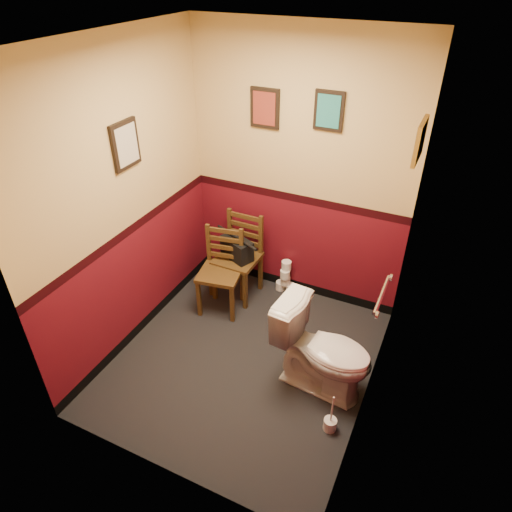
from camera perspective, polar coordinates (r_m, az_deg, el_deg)
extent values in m
cube|color=black|center=(4.31, -1.45, -12.81)|extent=(2.20, 2.40, 0.00)
cube|color=silver|center=(2.99, -2.26, 25.45)|extent=(2.20, 2.40, 0.00)
cube|color=#5A0D17|center=(4.44, 5.31, 9.98)|extent=(2.20, 0.00, 2.70)
cube|color=#5A0D17|center=(2.66, -13.62, -9.52)|extent=(2.20, 0.00, 2.70)
cube|color=#5A0D17|center=(4.02, -16.00, 6.08)|extent=(0.00, 2.40, 2.70)
cube|color=#5A0D17|center=(3.19, 16.18, -1.73)|extent=(0.00, 2.40, 2.70)
cylinder|color=silver|center=(3.63, 15.45, -4.65)|extent=(0.03, 0.50, 0.03)
cylinder|color=silver|center=(3.43, 14.89, -7.12)|extent=(0.02, 0.06, 0.06)
cylinder|color=silver|center=(3.83, 16.53, -2.59)|extent=(0.02, 0.06, 0.06)
cube|color=black|center=(4.34, 1.12, 18.00)|extent=(0.28, 0.03, 0.36)
cube|color=maroon|center=(4.33, 1.02, 17.94)|extent=(0.22, 0.01, 0.30)
cube|color=black|center=(4.13, 9.11, 17.49)|extent=(0.26, 0.03, 0.34)
cube|color=#247473|center=(4.11, 9.03, 17.43)|extent=(0.20, 0.01, 0.28)
cube|color=black|center=(3.88, -16.02, 13.22)|extent=(0.03, 0.30, 0.38)
cube|color=#B9AB91|center=(3.87, -15.82, 13.19)|extent=(0.01, 0.24, 0.31)
cube|color=olive|center=(3.42, 19.82, 13.38)|extent=(0.03, 0.34, 0.28)
cube|color=#B9AB91|center=(3.42, 19.54, 13.45)|extent=(0.01, 0.28, 0.22)
imported|color=white|center=(3.86, 8.43, -11.64)|extent=(0.87, 0.54, 0.81)
cylinder|color=silver|center=(3.85, 9.23, -20.05)|extent=(0.10, 0.10, 0.10)
cylinder|color=silver|center=(3.71, 9.48, -18.47)|extent=(0.01, 0.01, 0.30)
cube|color=#523818|center=(4.60, -4.51, -2.17)|extent=(0.48, 0.48, 0.04)
cube|color=#523818|center=(4.66, -7.14, -5.24)|extent=(0.05, 0.05, 0.44)
cube|color=#523818|center=(4.91, -5.68, -2.76)|extent=(0.05, 0.05, 0.44)
cube|color=#523818|center=(4.56, -3.00, -6.00)|extent=(0.05, 0.05, 0.44)
cube|color=#523818|center=(4.82, -1.74, -3.41)|extent=(0.05, 0.05, 0.44)
cube|color=#523818|center=(4.67, -5.95, 1.61)|extent=(0.04, 0.04, 0.44)
cube|color=#523818|center=(4.57, -1.82, 1.01)|extent=(0.04, 0.04, 0.44)
cube|color=#523818|center=(4.68, -3.85, 0.05)|extent=(0.33, 0.08, 0.04)
cube|color=#523818|center=(4.63, -3.90, 1.06)|extent=(0.33, 0.08, 0.04)
cube|color=#523818|center=(4.58, -3.94, 2.08)|extent=(0.33, 0.08, 0.04)
cube|color=#523818|center=(4.53, -3.99, 3.13)|extent=(0.33, 0.08, 0.04)
cube|color=#523818|center=(4.77, -2.35, -0.34)|extent=(0.43, 0.43, 0.04)
cube|color=#523818|center=(4.85, -5.22, -3.13)|extent=(0.04, 0.04, 0.46)
cube|color=#523818|center=(5.10, -3.14, -0.92)|extent=(0.04, 0.04, 0.46)
cube|color=#523818|center=(4.70, -1.37, -4.33)|extent=(0.04, 0.04, 0.46)
cube|color=#523818|center=(4.97, 0.56, -1.98)|extent=(0.04, 0.04, 0.46)
cube|color=#523818|center=(4.86, -3.28, 3.54)|extent=(0.04, 0.04, 0.46)
cube|color=#523818|center=(4.72, 0.62, 2.56)|extent=(0.04, 0.04, 0.46)
cube|color=#523818|center=(4.85, -1.34, 1.77)|extent=(0.35, 0.03, 0.05)
cube|color=#523818|center=(4.80, -1.35, 2.80)|extent=(0.35, 0.03, 0.05)
cube|color=#523818|center=(4.75, -1.37, 3.85)|extent=(0.35, 0.03, 0.05)
cube|color=#523818|center=(4.70, -1.39, 4.92)|extent=(0.35, 0.03, 0.05)
cube|color=black|center=(4.70, -2.39, 0.96)|extent=(0.39, 0.30, 0.22)
cylinder|color=black|center=(4.63, -2.43, 2.32)|extent=(0.29, 0.15, 0.03)
cylinder|color=silver|center=(5.07, 3.09, -3.69)|extent=(0.11, 0.11, 0.10)
cylinder|color=silver|center=(5.04, 4.31, -4.03)|extent=(0.11, 0.11, 0.10)
cylinder|color=silver|center=(4.99, 3.70, -3.04)|extent=(0.11, 0.11, 0.10)
cylinder|color=silver|center=(4.92, 3.65, -2.27)|extent=(0.11, 0.11, 0.10)
cylinder|color=silver|center=(4.89, 3.82, -1.18)|extent=(0.11, 0.11, 0.10)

